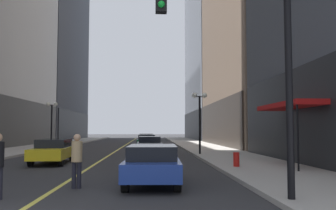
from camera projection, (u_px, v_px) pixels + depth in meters
name	position (u px, v px, depth m)	size (l,w,h in m)	color
ground_plane	(124.00, 146.00, 40.59)	(200.00, 200.00, 0.00)	#2D2D30
sidewalk_left	(49.00, 146.00, 40.19)	(4.50, 78.00, 0.15)	#ADA8A0
sidewalk_right	(197.00, 145.00, 40.99)	(4.50, 78.00, 0.15)	#ADA8A0
lane_centre_stripe	(124.00, 146.00, 40.59)	(0.16, 70.00, 0.01)	#E5D64C
storefront_awning_right	(290.00, 106.00, 17.65)	(1.60, 5.46, 3.12)	#B21414
car_blue	(153.00, 163.00, 12.35)	(1.91, 4.73, 1.32)	navy
car_yellow	(54.00, 150.00, 19.89)	(1.94, 4.76, 1.32)	yellow
car_grey	(149.00, 144.00, 27.68)	(1.89, 4.08, 1.32)	slate
car_green	(147.00, 140.00, 37.29)	(1.93, 4.50, 1.32)	#196038
car_red	(146.00, 139.00, 45.19)	(2.02, 4.38, 1.32)	#B21919
pedestrian_in_tan_trench	(77.00, 156.00, 11.50)	(0.38, 0.38, 1.71)	black
traffic_light_near_right	(247.00, 54.00, 9.09)	(3.43, 0.35, 5.65)	black
street_lamp_left_far	(52.00, 115.00, 34.48)	(1.06, 0.36, 4.43)	black
street_lamp_right_mid	(200.00, 109.00, 25.59)	(1.06, 0.36, 4.43)	black
fire_hydrant_right	(236.00, 161.00, 16.74)	(0.28, 0.28, 0.80)	red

